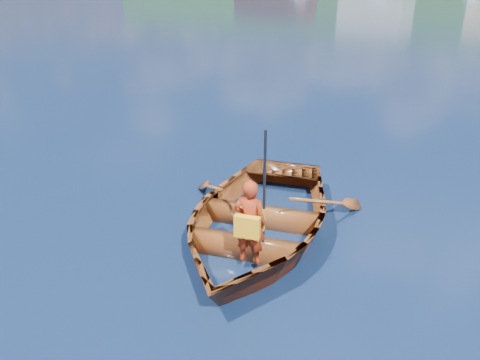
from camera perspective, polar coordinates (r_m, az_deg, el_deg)
ground at (r=7.97m, az=-6.30°, el=-4.05°), size 600.00×600.00×0.00m
rowboat at (r=7.17m, az=2.01°, el=-4.56°), size 4.13×4.97×0.89m
child_paddler at (r=6.18m, az=1.22°, el=-5.18°), size 0.50×0.42×1.84m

